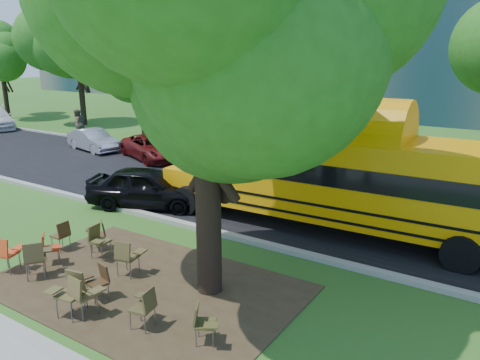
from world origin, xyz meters
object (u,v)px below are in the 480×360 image
Objects in this scene: chair_7 at (203,320)px; chair_8 at (62,233)px; school_bus at (360,180)px; pedestrian_a at (80,123)px; chair_0 at (6,251)px; chair_11 at (127,255)px; bg_car_silver at (93,140)px; chair_3 at (99,278)px; chair_9 at (99,232)px; chair_10 at (98,238)px; bg_car_red at (153,147)px; black_car at (148,187)px; chair_6 at (145,304)px; pedestrian_b at (77,123)px; chair_4 at (82,292)px; chair_5 at (70,289)px; chair_2 at (36,256)px; main_tree at (205,55)px; chair_1 at (49,246)px.

chair_7 is 5.94m from chair_8.
school_bus is 7.19× the size of pedestrian_a.
chair_0 is 1.12× the size of chair_8.
bg_car_silver reaches higher than chair_11.
chair_9 reaches higher than chair_3.
chair_9 is at bearing -140.42° from chair_10.
bg_car_silver is at bearing 115.94° from bg_car_red.
chair_3 is 2.76m from chair_9.
black_car is (-0.63, 4.00, 0.19)m from chair_8.
bg_car_red is (-10.13, 11.11, 0.08)m from chair_6.
chair_4 is at bearing 43.93° from pedestrian_b.
chair_8 is 4.05m from black_car.
chair_3 is 0.50× the size of pedestrian_a.
chair_3 is 0.75m from chair_5.
chair_2 is 0.23× the size of black_car.
chair_5 is 2.94m from chair_7.
main_tree is 6.64m from chair_8.
chair_6 is 0.52× the size of pedestrian_a.
school_bus is 21.36m from pedestrian_b.
chair_3 is at bearing -12.13° from chair_0.
chair_7 is 23.93m from pedestrian_a.
chair_1 is 1.03× the size of chair_7.
school_bus reaches higher than bg_car_red.
main_tree is 22.38m from pedestrian_b.
pedestrian_a is 0.96× the size of pedestrian_b.
chair_4 is 1.02× the size of chair_10.
chair_10 is at bearing -118.24° from bg_car_silver.
chair_1 is 0.19× the size of bg_car_red.
chair_4 reaches higher than chair_6.
school_bus is 12.90× the size of chair_4.
main_tree reaches higher than chair_7.
chair_9 is at bearing 45.40° from pedestrian_b.
chair_3 reaches higher than chair_7.
bg_car_silver is at bearing 174.43° from chair_1.
chair_10 is 0.25× the size of bg_car_silver.
chair_9 is (-3.88, 0.19, -4.67)m from main_tree.
bg_car_silver is at bearing 82.15° from chair_2.
chair_1 is 1.01× the size of chair_3.
chair_3 is 0.98× the size of chair_9.
chair_9 is 0.19× the size of bg_car_red.
pedestrian_a reaches higher than chair_11.
chair_9 is 13.76m from bg_car_silver.
chair_7 is 0.96× the size of chair_8.
chair_5 is 2.77m from chair_10.
bg_car_red is (-8.51, 11.59, 0.02)m from chair_5.
chair_6 is at bearing -172.87° from chair_5.
chair_5 is at bearing 105.02° from chair_3.
bg_car_red is (-8.77, 11.52, 0.04)m from chair_4.
school_bus is at bearing 65.33° from pedestrian_b.
chair_6 is 1.08× the size of chair_7.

